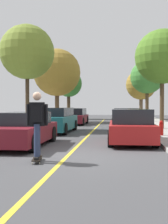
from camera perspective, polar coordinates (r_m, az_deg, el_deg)
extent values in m
plane|color=#424244|center=(8.62, -3.33, -8.89)|extent=(80.00, 80.00, 0.00)
cube|color=gold|center=(12.53, -0.09, -5.70)|extent=(0.12, 39.20, 0.01)
cube|color=maroon|center=(10.88, -12.22, -4.18)|extent=(1.74, 4.31, 0.63)
cube|color=black|center=(11.02, -11.93, -1.26)|extent=(1.52, 2.45, 0.47)
cylinder|color=black|center=(9.29, -10.41, -6.17)|extent=(0.23, 0.64, 0.64)
cylinder|color=black|center=(12.07, -6.45, -4.46)|extent=(0.23, 0.64, 0.64)
cylinder|color=black|center=(12.52, -13.55, -4.29)|extent=(0.23, 0.64, 0.64)
cube|color=#196066|center=(16.24, -5.78, -2.17)|extent=(1.89, 4.52, 0.76)
cube|color=black|center=(16.19, -5.80, 0.01)|extent=(1.65, 2.90, 0.48)
cylinder|color=black|center=(14.57, -3.98, -3.49)|extent=(0.23, 0.64, 0.64)
cylinder|color=black|center=(15.00, -10.31, -3.37)|extent=(0.23, 0.64, 0.64)
cylinder|color=black|center=(17.59, -1.91, -2.68)|extent=(0.23, 0.64, 0.64)
cylinder|color=black|center=(17.95, -7.23, -2.61)|extent=(0.23, 0.64, 0.64)
cube|color=maroon|center=(23.13, -1.98, -1.35)|extent=(1.92, 4.18, 0.60)
cube|color=black|center=(23.32, -1.90, 0.09)|extent=(1.68, 2.58, 0.55)
cylinder|color=black|center=(21.65, -0.30, -1.95)|extent=(0.23, 0.64, 0.64)
cylinder|color=black|center=(21.96, -4.83, -1.91)|extent=(0.23, 0.64, 0.64)
cylinder|color=black|center=(24.37, 0.59, -1.60)|extent=(0.23, 0.64, 0.64)
cylinder|color=black|center=(24.65, -3.45, -1.57)|extent=(0.23, 0.64, 0.64)
cube|color=maroon|center=(11.75, 9.47, -3.74)|extent=(1.78, 4.21, 0.64)
cube|color=black|center=(11.55, 9.53, -0.83)|extent=(1.55, 2.44, 0.56)
cylinder|color=black|center=(13.14, 5.61, -4.00)|extent=(0.23, 0.64, 0.64)
cylinder|color=black|center=(13.22, 12.60, -3.99)|extent=(0.23, 0.64, 0.64)
cylinder|color=black|center=(10.36, 5.47, -5.39)|extent=(0.23, 0.64, 0.64)
cylinder|color=black|center=(10.47, 14.33, -5.36)|extent=(0.23, 0.64, 0.64)
cube|color=#196066|center=(18.85, 8.47, -1.85)|extent=(1.85, 4.24, 0.66)
cube|color=black|center=(18.63, 8.51, -0.05)|extent=(1.61, 2.73, 0.53)
cylinder|color=black|center=(20.24, 5.95, -2.18)|extent=(0.23, 0.64, 0.64)
cylinder|color=black|center=(20.32, 10.58, -2.18)|extent=(0.23, 0.64, 0.64)
cylinder|color=black|center=(17.44, 6.02, -2.72)|extent=(0.23, 0.64, 0.64)
cylinder|color=black|center=(17.53, 11.39, -2.72)|extent=(0.23, 0.64, 0.64)
cylinder|color=#3D2D1E|center=(18.20, -11.44, 3.17)|extent=(0.25, 0.25, 4.01)
sphere|color=olive|center=(18.51, -11.48, 11.85)|extent=(3.45, 3.45, 3.45)
cylinder|color=#4C3823|center=(26.69, -5.50, 1.79)|extent=(0.40, 0.40, 3.29)
sphere|color=olive|center=(26.88, -5.52, 7.98)|extent=(4.46, 4.46, 4.46)
cylinder|color=#3D2D1E|center=(32.92, -3.14, 1.48)|extent=(0.39, 0.39, 3.07)
sphere|color=#2D6B28|center=(33.02, -3.15, 5.79)|extent=(3.13, 3.13, 3.13)
cylinder|color=#4C3823|center=(17.82, 15.56, 2.32)|extent=(0.25, 0.25, 3.47)
sphere|color=#4C7A23|center=(18.07, 15.61, 10.77)|extent=(3.32, 3.32, 3.32)
cylinder|color=#4C3823|center=(26.52, 12.68, 1.82)|extent=(0.31, 0.31, 3.35)
sphere|color=#3D7F33|center=(26.65, 12.70, 6.97)|extent=(3.09, 3.09, 3.09)
cylinder|color=brown|center=(33.08, 11.51, 1.20)|extent=(0.41, 0.41, 2.77)
sphere|color=olive|center=(33.18, 11.53, 5.47)|extent=(3.48, 3.48, 3.48)
cylinder|color=#B2140F|center=(13.66, 15.44, -3.44)|extent=(0.20, 0.20, 0.55)
sphere|color=#B2140F|center=(13.64, 15.44, -2.04)|extent=(0.18, 0.18, 0.18)
cube|color=black|center=(7.81, -9.48, -9.27)|extent=(0.37, 0.87, 0.02)
cylinder|color=beige|center=(8.16, -9.91, -9.27)|extent=(0.03, 0.06, 0.06)
cylinder|color=beige|center=(8.14, -8.56, -9.29)|extent=(0.03, 0.06, 0.06)
cylinder|color=beige|center=(7.50, -10.47, -10.21)|extent=(0.03, 0.06, 0.06)
cylinder|color=beige|center=(7.48, -9.00, -10.24)|extent=(0.03, 0.06, 0.06)
cube|color=#99999E|center=(8.14, -9.24, -9.01)|extent=(0.11, 0.06, 0.02)
cube|color=#99999E|center=(7.48, -9.74, -9.92)|extent=(0.11, 0.06, 0.02)
cube|color=black|center=(8.01, -9.32, -8.69)|extent=(0.15, 0.27, 0.06)
cube|color=black|center=(7.58, -9.64, -9.26)|extent=(0.15, 0.27, 0.06)
cylinder|color=#283351|center=(7.85, -9.40, -5.47)|extent=(0.18, 0.18, 0.87)
cylinder|color=#283351|center=(7.61, -9.58, -5.68)|extent=(0.18, 0.18, 0.87)
cube|color=black|center=(7.68, -9.51, -0.42)|extent=(0.43, 0.29, 0.64)
sphere|color=tan|center=(7.68, -9.52, 3.20)|extent=(0.23, 0.23, 0.23)
cylinder|color=black|center=(7.71, -11.32, -0.57)|extent=(0.11, 0.11, 0.58)
cylinder|color=black|center=(7.66, -7.68, -0.57)|extent=(0.11, 0.11, 0.58)
cube|color=black|center=(7.48, -9.66, -0.31)|extent=(0.33, 0.23, 0.44)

